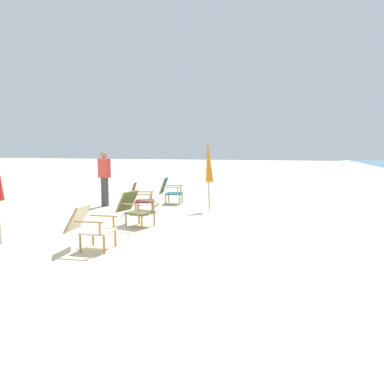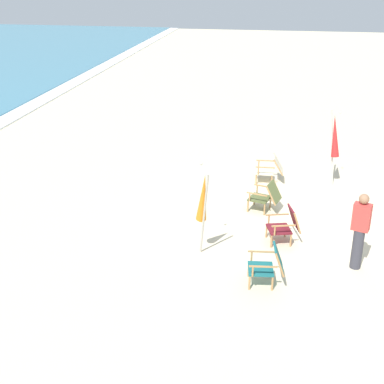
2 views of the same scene
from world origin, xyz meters
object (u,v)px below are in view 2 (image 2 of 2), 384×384
at_px(beach_chair_front_left, 286,224).
at_px(beach_chair_mid_center, 266,195).
at_px(person_near_chairs, 360,231).
at_px(umbrella_furled_red, 335,137).
at_px(umbrella_furled_orange, 203,198).
at_px(beach_chair_far_center, 269,264).
at_px(beach_chair_back_left, 271,168).

relative_size(beach_chair_front_left, beach_chair_mid_center, 0.93).
bearing_deg(beach_chair_mid_center, beach_chair_front_left, -161.98).
relative_size(beach_chair_mid_center, person_near_chairs, 0.54).
distance_m(beach_chair_front_left, umbrella_furled_red, 4.00).
relative_size(umbrella_furled_orange, person_near_chairs, 1.26).
bearing_deg(beach_chair_front_left, person_near_chairs, -121.25).
distance_m(beach_chair_far_center, umbrella_furled_orange, 1.86).
height_order(umbrella_furled_red, person_near_chairs, umbrella_furled_red).
xyz_separation_m(beach_chair_front_left, umbrella_furled_red, (3.69, -1.21, 0.95)).
height_order(beach_chair_mid_center, umbrella_furled_orange, umbrella_furled_orange).
bearing_deg(beach_chair_front_left, umbrella_furled_orange, 119.28).
xyz_separation_m(beach_chair_mid_center, umbrella_furled_red, (2.15, -1.71, 0.95)).
height_order(beach_chair_far_center, person_near_chairs, person_near_chairs).
bearing_deg(beach_chair_front_left, beach_chair_mid_center, 18.02).
bearing_deg(beach_chair_front_left, beach_chair_far_center, 170.43).
bearing_deg(beach_chair_back_left, beach_chair_front_left, -172.45).
distance_m(umbrella_furled_red, umbrella_furled_orange, 5.48).
relative_size(beach_chair_back_left, umbrella_furled_orange, 0.38).
height_order(beach_chair_back_left, beach_chair_mid_center, beach_chair_mid_center).
bearing_deg(beach_chair_far_center, beach_chair_back_left, 1.78).
distance_m(beach_chair_front_left, umbrella_furled_orange, 2.15).
xyz_separation_m(beach_chair_back_left, umbrella_furled_orange, (-4.45, 1.24, 0.92)).
bearing_deg(beach_chair_far_center, beach_chair_front_left, -9.57).
xyz_separation_m(umbrella_furled_red, person_near_chairs, (-4.56, -0.22, -0.54)).
relative_size(beach_chair_far_center, beach_chair_mid_center, 0.93).
distance_m(umbrella_furled_red, person_near_chairs, 4.60).
relative_size(beach_chair_far_center, person_near_chairs, 0.50).
height_order(beach_chair_front_left, beach_chair_mid_center, beach_chair_front_left).
bearing_deg(umbrella_furled_red, beach_chair_mid_center, 141.55).
distance_m(beach_chair_front_left, person_near_chairs, 1.72).
xyz_separation_m(beach_chair_back_left, beach_chair_mid_center, (-1.96, 0.04, 0.00)).
height_order(beach_chair_mid_center, person_near_chairs, person_near_chairs).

